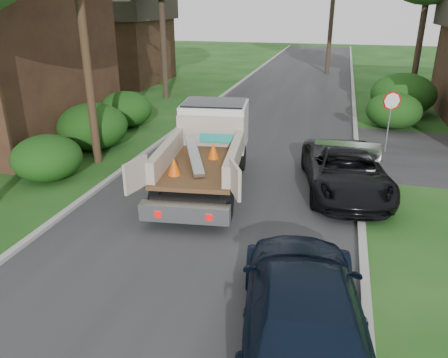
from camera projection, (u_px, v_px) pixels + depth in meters
ground at (193, 246)px, 10.91m from camera, size 120.00×120.00×0.00m
road at (263, 136)px, 19.87m from camera, size 8.00×90.00×0.02m
curb_left at (178, 129)px, 20.82m from camera, size 0.20×90.00×0.12m
curb_right at (356, 142)px, 18.89m from camera, size 0.20×90.00×0.12m
stop_sign at (391, 109)px, 17.09m from camera, size 0.71×0.32×2.48m
utility_pole at (82, 18)px, 14.73m from camera, size 2.42×1.25×10.00m
house_left_far at (114, 40)px, 32.67m from camera, size 7.56×7.56×6.00m
hedge_left_a at (47, 158)px, 14.78m from camera, size 2.34×2.34×1.53m
hedge_left_b at (93, 126)px, 17.92m from camera, size 2.86×2.86×1.87m
hedge_left_c at (125, 109)px, 21.16m from camera, size 2.60×2.60×1.70m
hedge_right_a at (394, 111)px, 20.88m from camera, size 2.60×2.60×1.70m
hedge_right_b at (403, 94)px, 23.31m from camera, size 3.38×3.38×2.21m
flatbed_truck at (209, 141)px, 14.70m from camera, size 3.38×6.61×2.41m
black_pickup at (345, 170)px, 13.83m from camera, size 3.23×5.53×1.44m
navy_suv at (302, 305)px, 7.58m from camera, size 2.91×5.57×1.54m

